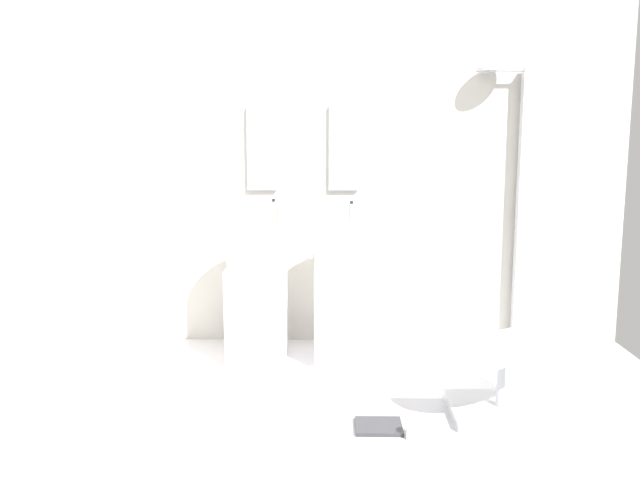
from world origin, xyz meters
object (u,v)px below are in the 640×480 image
lounge_chair (502,356)px  soap_bottle_white (274,213)px  pedestal_sink_left (257,293)px  magazine_charcoal (379,426)px  soap_bottle_amber (275,216)px  pedestal_sink_right (344,293)px  coffee_mug (414,431)px  shower_column (525,203)px  soap_bottle_grey (352,213)px

lounge_chair → soap_bottle_white: 1.75m
pedestal_sink_left → magazine_charcoal: size_ratio=4.23×
soap_bottle_amber → pedestal_sink_right: bearing=-1.9°
coffee_mug → soap_bottle_white: (-0.83, 1.20, 0.99)m
coffee_mug → soap_bottle_amber: 1.80m
magazine_charcoal → soap_bottle_amber: 1.65m
pedestal_sink_left → soap_bottle_amber: bearing=7.0°
lounge_chair → magazine_charcoal: lounge_chair is taller
shower_column → lounge_chair: size_ratio=1.86×
soap_bottle_white → magazine_charcoal: bearing=-58.7°
pedestal_sink_right → shower_column: size_ratio=0.52×
pedestal_sink_left → soap_bottle_amber: soap_bottle_amber is taller
pedestal_sink_right → shower_column: (1.34, 0.40, 0.60)m
magazine_charcoal → soap_bottle_white: bearing=121.3°
coffee_mug → magazine_charcoal: bearing=144.3°
magazine_charcoal → soap_bottle_grey: soap_bottle_grey is taller
soap_bottle_amber → magazine_charcoal: bearing=-60.4°
pedestal_sink_right → lounge_chair: (0.87, -0.93, -0.13)m
soap_bottle_grey → soap_bottle_white: soap_bottle_white is taller
shower_column → soap_bottle_grey: shower_column is taller
shower_column → soap_bottle_white: size_ratio=11.23×
pedestal_sink_left → soap_bottle_amber: size_ratio=8.43×
soap_bottle_grey → lounge_chair: bearing=-52.1°
soap_bottle_white → soap_bottle_grey: bearing=19.1°
shower_column → soap_bottle_white: shower_column is taller
coffee_mug → soap_bottle_white: soap_bottle_white is taller
soap_bottle_white → soap_bottle_amber: bearing=89.2°
soap_bottle_amber → soap_bottle_white: bearing=-90.8°
soap_bottle_grey → magazine_charcoal: bearing=-84.5°
soap_bottle_amber → coffee_mug: bearing=-56.9°
pedestal_sink_left → coffee_mug: 1.63m
pedestal_sink_left → soap_bottle_white: bearing=-24.0°
shower_column → soap_bottle_amber: 1.85m
pedestal_sink_right → coffee_mug: 1.37m
soap_bottle_grey → soap_bottle_white: size_ratio=0.83×
coffee_mug → soap_bottle_amber: (-0.83, 1.27, 0.97)m
soap_bottle_white → lounge_chair: bearing=-32.8°
coffee_mug → soap_bottle_white: bearing=124.7°
pedestal_sink_left → pedestal_sink_right: 0.61m
pedestal_sink_left → magazine_charcoal: bearing=-55.3°
soap_bottle_grey → pedestal_sink_right: bearing=-113.1°
pedestal_sink_left → soap_bottle_white: soap_bottle_white is taller
magazine_charcoal → soap_bottle_white: size_ratio=1.38×
pedestal_sink_right → soap_bottle_white: (-0.48, -0.06, 0.57)m
pedestal_sink_right → soap_bottle_grey: (0.05, 0.13, 0.55)m
magazine_charcoal → coffee_mug: 0.22m
pedestal_sink_left → soap_bottle_grey: size_ratio=7.02×
magazine_charcoal → soap_bottle_white: (-0.65, 1.07, 1.03)m
coffee_mug → soap_bottle_amber: soap_bottle_amber is taller
coffee_mug → soap_bottle_amber: size_ratio=0.74×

